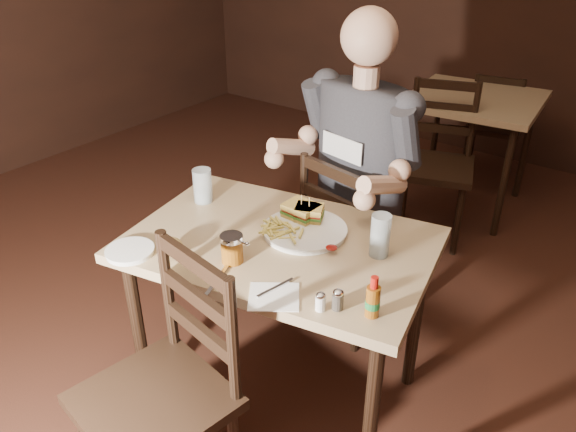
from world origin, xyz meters
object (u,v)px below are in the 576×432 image
Objects in this scene: glass_left at (203,186)px; side_plate at (130,252)px; main_table at (280,261)px; bg_table at (474,110)px; chair_far at (357,242)px; glass_right at (380,236)px; hot_sauce at (373,297)px; bg_chair_near at (435,167)px; syrup_dispenser at (232,248)px; diner at (356,138)px; dinner_plate at (305,231)px; bg_chair_far at (494,126)px; chair_near at (153,401)px.

side_plate is (0.07, -0.45, -0.07)m from glass_left.
glass_left is (-0.44, 0.06, 0.16)m from main_table.
main_table is at bearing -88.82° from bg_table.
glass_right is (0.35, -0.48, 0.40)m from chair_far.
bg_table is 5.47× the size of glass_right.
bg_chair_near is at bearing 106.44° from hot_sauce.
syrup_dispenser is at bearing -34.26° from glass_left.
syrup_dispenser is at bearing -80.86° from diner.
dinner_plate is at bearing -70.71° from diner.
hot_sauce is (0.93, -0.24, -0.00)m from glass_left.
diner reaches higher than dinner_plate.
glass_left is at bearing 172.17° from main_table.
glass_left is (-0.49, -0.03, 0.06)m from dinner_plate.
hot_sauce is (0.14, -0.31, -0.01)m from glass_right.
side_plate is (-0.42, -0.48, -0.00)m from dinner_plate.
bg_chair_far reaches higher than bg_table.
chair_far reaches higher than bg_chair_far.
chair_near is at bearing 80.31° from bg_chair_far.
hot_sauce is (0.51, 0.45, 0.37)m from chair_near.
glass_right is (0.37, 0.76, 0.38)m from chair_near.
bg_chair_far reaches higher than main_table.
syrup_dispenser is at bearing 28.76° from side_plate.
glass_left is 0.79m from glass_right.
chair_near is at bearing -108.13° from bg_chair_near.
bg_chair_far is 5.17× the size of glass_right.
chair_far is 2.92× the size of dinner_plate.
hot_sauce reaches higher than main_table.
dinner_plate is at bearing 62.11° from syrup_dispenser.
glass_left reaches higher than syrup_dispenser.
chair_far is at bearing 125.80° from glass_right.
dinner_plate is 1.96× the size of glass_right.
side_plate is at bearing -81.22° from glass_left.
main_table is 2.15m from bg_table.
glass_left is at bearing -175.08° from glass_right.
glass_right reaches higher than chair_far.
glass_right is 0.88m from side_plate.
syrup_dispenser is 0.62× the size of side_plate.
glass_right is at bearing 74.32° from chair_near.
glass_right reaches higher than syrup_dispenser.
bg_chair_far is 2.63m from dinner_plate.
chair_far is 6.35× the size of glass_left.
main_table is at bearing -159.25° from glass_right.
diner reaches higher than chair_far.
glass_right reaches higher than bg_chair_far.
bg_table is at bearing 102.71° from hot_sauce.
chair_far is 1.11m from side_plate.
side_plate is (-0.33, -0.18, -0.05)m from syrup_dispenser.
chair_near reaches higher than glass_right.
chair_far is at bearing 99.25° from chair_near.
bg_table is at bearing -77.24° from chair_far.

